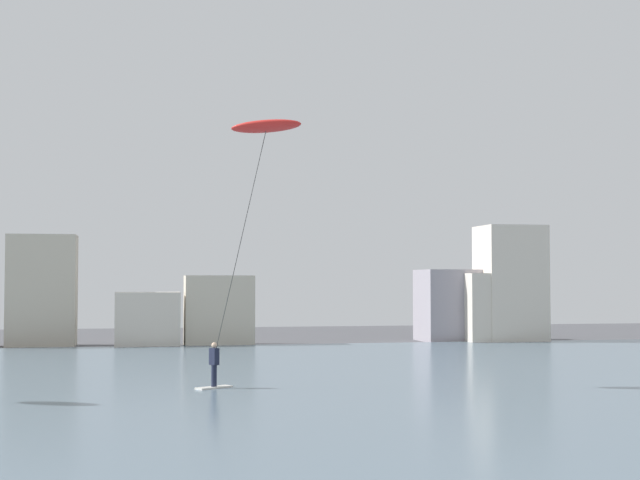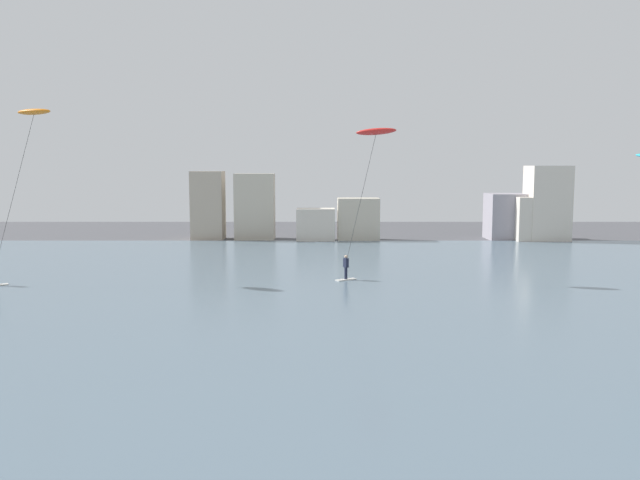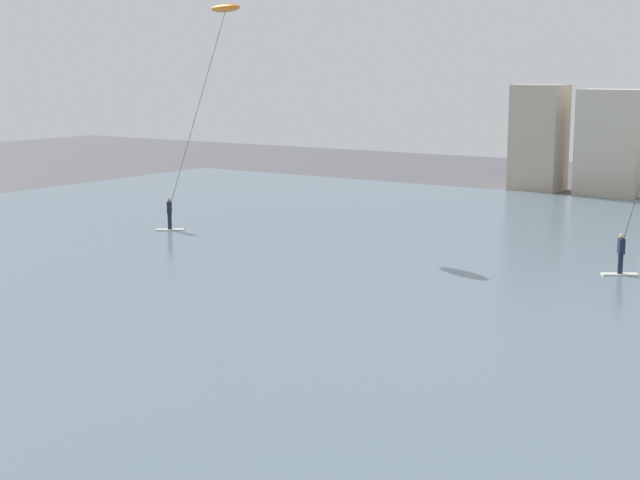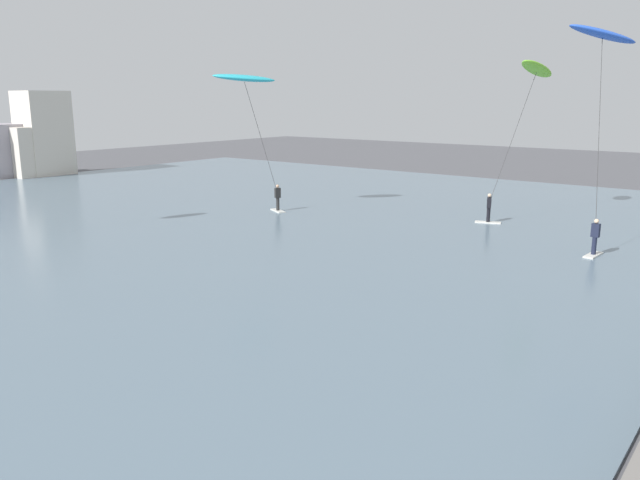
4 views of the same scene
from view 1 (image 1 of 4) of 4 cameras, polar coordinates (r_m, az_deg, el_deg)
The scene contains 3 objects.
water_bay at distance 30.45m, azimuth -4.13°, elevation -9.94°, with size 84.00×52.00×0.10m, color slate.
far_shore_buildings at distance 58.18m, azimuth -1.48°, elevation -3.57°, with size 37.94×5.31×7.56m.
kitesurfer_red at distance 34.24m, azimuth -3.78°, elevation 5.08°, with size 3.99×1.60×9.97m.
Camera 1 is at (-3.74, 1.08, 3.97)m, focal length 51.70 mm.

